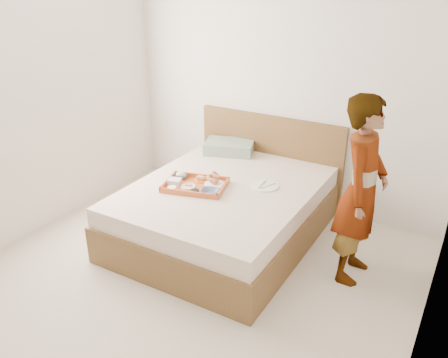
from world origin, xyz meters
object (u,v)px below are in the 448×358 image
bed (225,211)px  person (361,191)px  tray (195,185)px  dinner_plate (265,186)px

bed → person: size_ratio=1.29×
bed → tray: size_ratio=3.62×
bed → dinner_plate: 0.46m
tray → dinner_plate: size_ratio=2.22×
bed → dinner_plate: bearing=27.9°
bed → dinner_plate: (0.33, 0.17, 0.27)m
tray → person: person is taller
dinner_plate → person: size_ratio=0.16×
bed → dinner_plate: dinner_plate is taller
tray → bed: bearing=21.4°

